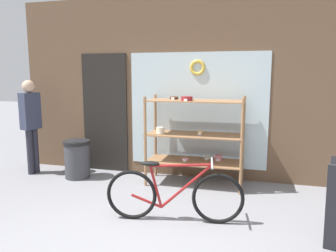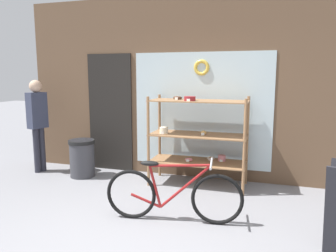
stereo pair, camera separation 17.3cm
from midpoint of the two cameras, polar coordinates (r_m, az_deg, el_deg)
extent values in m
plane|color=gray|center=(3.51, -7.93, -20.88)|extent=(30.00, 30.00, 0.00)
cube|color=brown|center=(5.52, 2.26, 6.66)|extent=(6.01, 0.08, 3.03)
cube|color=silver|center=(5.46, 4.18, 2.75)|extent=(2.30, 0.02, 1.90)
cube|color=black|center=(6.00, -11.71, 2.20)|extent=(0.84, 0.03, 2.10)
torus|color=gold|center=(5.41, 4.23, 10.12)|extent=(0.26, 0.06, 0.26)
cylinder|color=#8E6642|center=(5.09, -4.95, -2.81)|extent=(0.04, 0.04, 1.41)
cylinder|color=#8E6642|center=(4.80, 11.69, -3.68)|extent=(0.04, 0.04, 1.41)
cylinder|color=#8E6642|center=(5.59, -3.07, -1.72)|extent=(0.04, 0.04, 1.41)
cylinder|color=#8E6642|center=(5.33, 12.04, -2.44)|extent=(0.04, 0.04, 1.41)
cube|color=#8E6642|center=(5.23, 3.70, -6.18)|extent=(1.50, 0.58, 0.02)
cube|color=#8E6642|center=(5.13, 3.75, -1.52)|extent=(1.50, 0.58, 0.02)
cube|color=#8E6642|center=(5.06, 3.81, 4.41)|extent=(1.50, 0.58, 0.02)
torus|color=#4C2D1E|center=(5.23, 0.11, 4.93)|extent=(0.14, 0.14, 0.05)
cube|color=white|center=(5.15, -0.12, 4.81)|extent=(0.05, 0.00, 0.04)
torus|color=pink|center=(5.24, 2.12, -5.83)|extent=(0.12, 0.12, 0.03)
cube|color=white|center=(5.18, 1.95, -6.01)|extent=(0.05, 0.00, 0.04)
cylinder|color=maroon|center=(4.95, 2.30, 4.80)|extent=(0.17, 0.17, 0.07)
cube|color=white|center=(4.86, 2.05, 4.55)|extent=(0.05, 0.00, 0.04)
torus|color=beige|center=(5.35, 5.95, -5.53)|extent=(0.12, 0.12, 0.04)
cube|color=white|center=(5.29, 5.83, -5.72)|extent=(0.05, 0.00, 0.04)
ellipsoid|color=tan|center=(5.10, 4.69, -1.12)|extent=(0.09, 0.08, 0.06)
cube|color=white|center=(5.05, 4.57, -1.39)|extent=(0.05, 0.00, 0.04)
cylinder|color=pink|center=(5.29, 7.82, -5.45)|extent=(0.12, 0.12, 0.09)
cube|color=white|center=(5.23, 7.72, -5.92)|extent=(0.05, 0.00, 0.04)
cylinder|color=beige|center=(5.18, -2.28, -0.75)|extent=(0.13, 0.13, 0.10)
cube|color=white|center=(5.12, -2.53, -1.23)|extent=(0.05, 0.00, 0.04)
torus|color=black|center=(4.06, -7.60, -11.79)|extent=(0.61, 0.13, 0.61)
torus|color=black|center=(3.94, 7.43, -12.44)|extent=(0.61, 0.13, 0.61)
cylinder|color=maroon|center=(3.91, 1.89, -10.47)|extent=(0.61, 0.12, 0.57)
cylinder|color=maroon|center=(3.84, 0.95, -6.88)|extent=(0.72, 0.13, 0.07)
cylinder|color=maroon|center=(3.96, -3.41, -10.52)|extent=(0.16, 0.05, 0.51)
cylinder|color=maroon|center=(4.05, -5.04, -12.87)|extent=(0.37, 0.08, 0.17)
ellipsoid|color=black|center=(3.89, -4.39, -6.55)|extent=(0.23, 0.12, 0.06)
cylinder|color=#B2B2B7|center=(3.81, 6.39, -6.44)|extent=(0.09, 0.46, 0.02)
cylinder|color=#282833|center=(6.32, -22.82, -3.98)|extent=(0.11, 0.11, 0.80)
cylinder|color=#282833|center=(6.26, -23.62, -4.15)|extent=(0.11, 0.11, 0.80)
cube|color=#33384C|center=(6.18, -23.63, 2.41)|extent=(0.26, 0.36, 0.63)
sphere|color=tan|center=(6.15, -23.88, 6.33)|extent=(0.22, 0.22, 0.22)
cylinder|color=#38383D|center=(5.80, -16.36, -5.57)|extent=(0.42, 0.42, 0.64)
cylinder|color=black|center=(5.74, -16.49, -2.77)|extent=(0.44, 0.44, 0.06)
camera|label=1|loc=(0.09, -91.25, -0.20)|focal=35.00mm
camera|label=2|loc=(0.09, 88.75, 0.20)|focal=35.00mm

